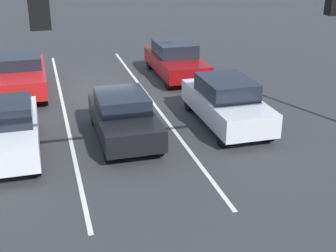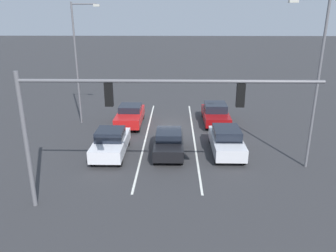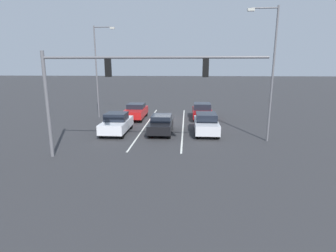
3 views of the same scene
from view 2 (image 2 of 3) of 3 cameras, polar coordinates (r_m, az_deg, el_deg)
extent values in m
plane|color=#333335|center=(25.20, 0.42, -0.06)|extent=(240.00, 240.00, 0.00)
cube|color=silver|center=(23.26, 4.48, -1.73)|extent=(0.12, 16.20, 0.01)
cube|color=silver|center=(23.31, -3.79, -1.67)|extent=(0.12, 16.20, 0.01)
cube|color=silver|center=(20.46, 10.12, -2.90)|extent=(1.78, 4.37, 0.74)
cube|color=black|center=(20.29, 10.20, -1.13)|extent=(1.57, 2.11, 0.56)
cube|color=red|center=(22.48, 10.93, -0.45)|extent=(0.24, 0.06, 0.12)
cube|color=red|center=(22.30, 7.77, -0.43)|extent=(0.24, 0.06, 0.12)
cylinder|color=black|center=(19.26, 13.01, -5.69)|extent=(0.22, 0.60, 0.60)
cylinder|color=black|center=(19.01, 8.50, -5.74)|extent=(0.22, 0.60, 0.60)
cylinder|color=black|center=(22.22, 11.40, -2.24)|extent=(0.22, 0.60, 0.60)
cylinder|color=black|center=(22.00, 7.50, -2.23)|extent=(0.22, 0.60, 0.60)
cube|color=black|center=(19.98, 0.14, -3.22)|extent=(1.74, 4.01, 0.66)
cube|color=black|center=(20.03, 0.16, -1.45)|extent=(1.53, 1.95, 0.45)
cube|color=red|center=(21.76, 1.85, -0.90)|extent=(0.24, 0.06, 0.12)
cube|color=red|center=(21.78, -1.35, -0.87)|extent=(0.24, 0.06, 0.12)
cylinder|color=black|center=(18.78, 2.32, -5.81)|extent=(0.22, 0.62, 0.62)
cylinder|color=black|center=(18.81, -2.21, -5.77)|extent=(0.22, 0.62, 0.62)
cylinder|color=black|center=(21.45, 2.19, -2.61)|extent=(0.22, 0.62, 0.62)
cylinder|color=black|center=(21.47, -1.75, -2.58)|extent=(0.22, 0.62, 0.62)
cube|color=silver|center=(20.17, -9.90, -3.18)|extent=(1.83, 4.22, 0.73)
cube|color=black|center=(19.90, -10.02, -1.44)|extent=(1.61, 1.69, 0.60)
cube|color=red|center=(21.90, -7.28, -0.75)|extent=(0.24, 0.06, 0.12)
cube|color=red|center=(22.13, -10.56, -0.72)|extent=(0.24, 0.06, 0.12)
cylinder|color=black|center=(18.78, -8.36, -6.00)|extent=(0.22, 0.63, 0.63)
cylinder|color=black|center=(19.10, -13.02, -5.86)|extent=(0.22, 0.63, 0.63)
cylinder|color=black|center=(21.58, -7.04, -2.59)|extent=(0.22, 0.63, 0.63)
cylinder|color=black|center=(21.86, -11.12, -2.53)|extent=(0.22, 0.63, 0.63)
cube|color=maroon|center=(26.02, 8.26, 1.83)|extent=(1.89, 4.45, 0.64)
cube|color=black|center=(26.07, 8.26, 3.28)|extent=(1.66, 2.02, 0.59)
cube|color=red|center=(28.15, 9.10, 3.42)|extent=(0.24, 0.06, 0.12)
cube|color=red|center=(28.00, 6.42, 3.46)|extent=(0.24, 0.06, 0.12)
cylinder|color=black|center=(24.67, 10.54, -0.02)|extent=(0.22, 0.64, 0.64)
cylinder|color=black|center=(24.46, 6.77, 0.01)|extent=(0.22, 0.64, 0.64)
cylinder|color=black|center=(27.79, 9.51, 2.17)|extent=(0.22, 0.64, 0.64)
cylinder|color=black|center=(27.60, 6.15, 2.21)|extent=(0.22, 0.64, 0.64)
cube|color=red|center=(25.47, -6.62, 1.67)|extent=(1.87, 4.43, 0.71)
cube|color=black|center=(25.58, -6.58, 3.13)|extent=(1.65, 1.77, 0.47)
cube|color=red|center=(27.42, -4.67, 3.35)|extent=(0.24, 0.06, 0.12)
cube|color=red|center=(27.58, -7.39, 3.35)|extent=(0.24, 0.06, 0.12)
cylinder|color=black|center=(23.95, -5.19, -0.29)|extent=(0.22, 0.68, 0.68)
cylinder|color=black|center=(24.18, -8.99, -0.26)|extent=(0.22, 0.68, 0.68)
cylinder|color=black|center=(27.02, -4.44, 1.94)|extent=(0.22, 0.68, 0.68)
cylinder|color=black|center=(27.23, -7.82, 1.95)|extent=(0.22, 0.68, 0.68)
cylinder|color=slate|center=(15.01, -23.45, -2.69)|extent=(0.20, 0.20, 6.03)
cylinder|color=slate|center=(12.91, 0.24, 7.81)|extent=(12.05, 0.14, 0.14)
cube|color=black|center=(13.27, 12.53, 5.26)|extent=(0.32, 0.22, 0.95)
sphere|color=red|center=(13.36, 12.48, 6.61)|extent=(0.20, 0.20, 0.20)
sphere|color=#4C420C|center=(13.42, 12.40, 5.42)|extent=(0.20, 0.20, 0.20)
sphere|color=#0A3814|center=(13.49, 12.32, 4.24)|extent=(0.20, 0.20, 0.20)
cube|color=black|center=(13.28, -10.27, 5.42)|extent=(0.32, 0.22, 0.95)
sphere|color=red|center=(13.37, -10.21, 6.76)|extent=(0.20, 0.20, 0.20)
sphere|color=#4C420C|center=(13.43, -10.14, 5.57)|extent=(0.20, 0.20, 0.20)
sphere|color=#0A3814|center=(13.50, -10.07, 4.40)|extent=(0.20, 0.20, 0.20)
cylinder|color=slate|center=(26.03, -15.63, 10.10)|extent=(0.14, 0.14, 9.04)
cylinder|color=slate|center=(25.55, -14.45, 19.90)|extent=(1.82, 0.09, 0.09)
cube|color=beige|center=(25.33, -12.32, 19.84)|extent=(0.44, 0.24, 0.16)
cylinder|color=slate|center=(18.82, 24.50, 6.00)|extent=(0.14, 0.14, 9.00)
cube|color=beige|center=(17.87, 21.02, 19.65)|extent=(0.44, 0.24, 0.16)
camera|label=1|loc=(6.16, -24.99, -2.89)|focal=50.00mm
camera|label=3|loc=(3.63, 108.92, -62.58)|focal=28.00mm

